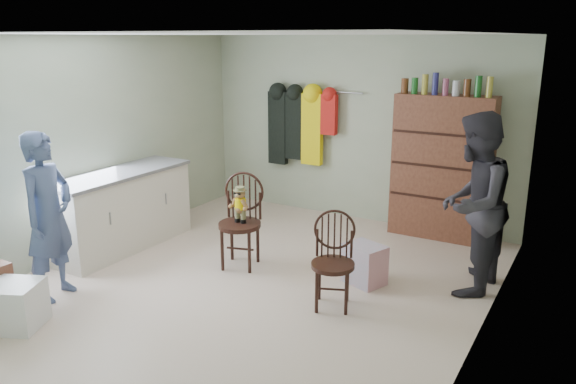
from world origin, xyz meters
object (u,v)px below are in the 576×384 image
Objects in this scene: chair_far at (333,256)px; chair_front at (241,214)px; dresser at (442,167)px; counter at (121,210)px.

chair_front is at bearing 142.05° from chair_far.
counter is at bearing -144.32° from dresser.
counter is 3.96m from dresser.
dresser reaches higher than counter.
chair_front reaches higher than chair_far.
chair_front is 1.36m from chair_far.
chair_front is at bearing -128.86° from dresser.
dresser is at bearing 60.28° from chair_far.
counter is 1.78× the size of chair_front.
counter is 2.03× the size of chair_far.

